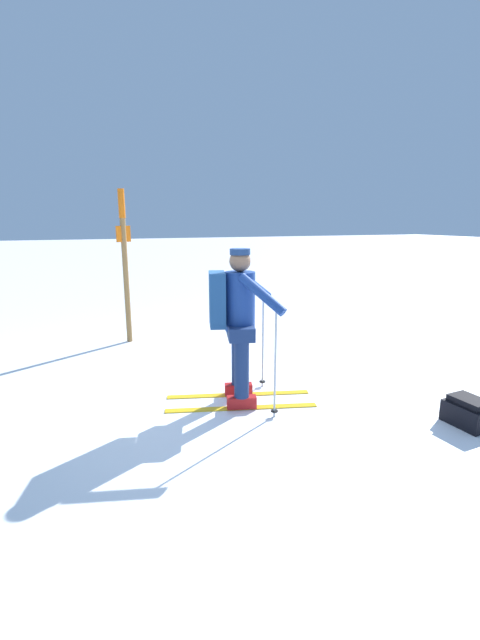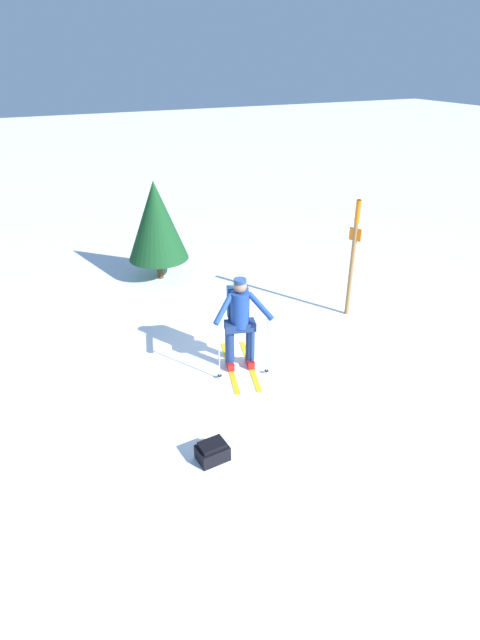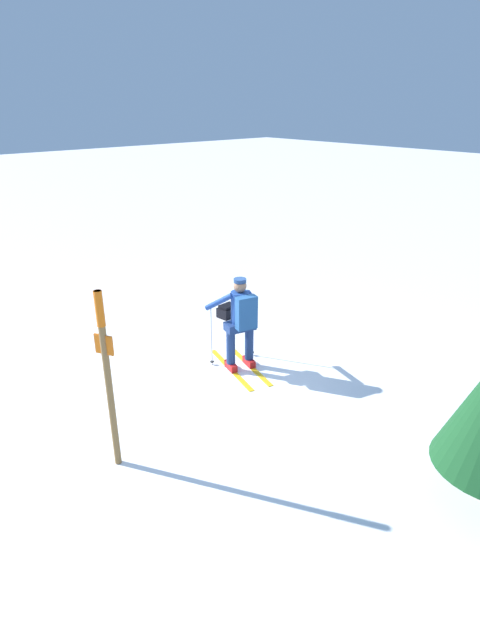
# 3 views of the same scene
# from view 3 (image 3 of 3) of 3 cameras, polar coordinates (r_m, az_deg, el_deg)

# --- Properties ---
(ground_plane) EXTENTS (80.00, 80.00, 0.00)m
(ground_plane) POSITION_cam_3_polar(r_m,az_deg,el_deg) (8.34, -2.23, -6.59)
(ground_plane) COLOR white
(skier) EXTENTS (1.62, 0.98, 1.62)m
(skier) POSITION_cam_3_polar(r_m,az_deg,el_deg) (8.20, 0.09, 0.05)
(skier) COLOR gold
(skier) RESTS_ON ground_plane
(dropped_backpack) EXTENTS (0.32, 0.42, 0.27)m
(dropped_backpack) POSITION_cam_3_polar(r_m,az_deg,el_deg) (10.56, -1.42, 1.04)
(dropped_backpack) COLOR black
(dropped_backpack) RESTS_ON ground_plane
(trail_marker) EXTENTS (0.23, 0.13, 2.33)m
(trail_marker) POSITION_cam_3_polar(r_m,az_deg,el_deg) (6.02, -14.97, -5.36)
(trail_marker) COLOR olive
(trail_marker) RESTS_ON ground_plane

